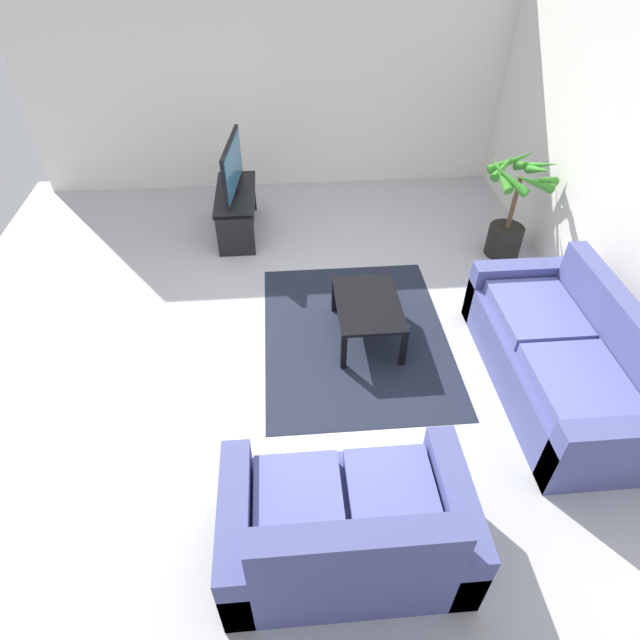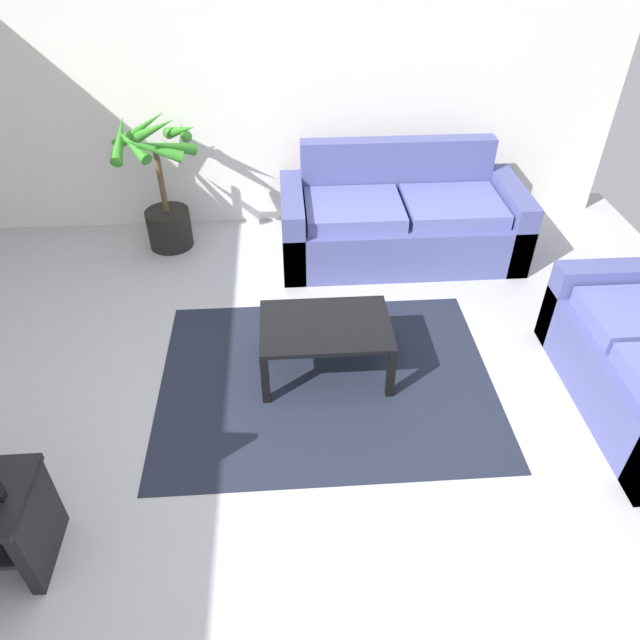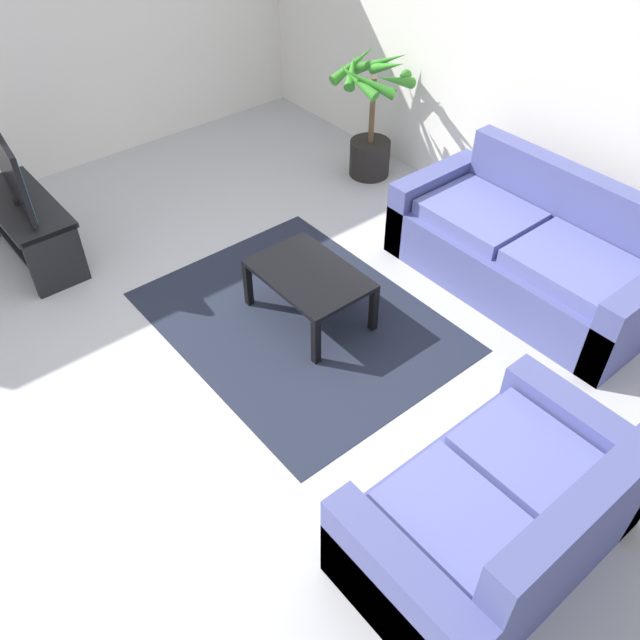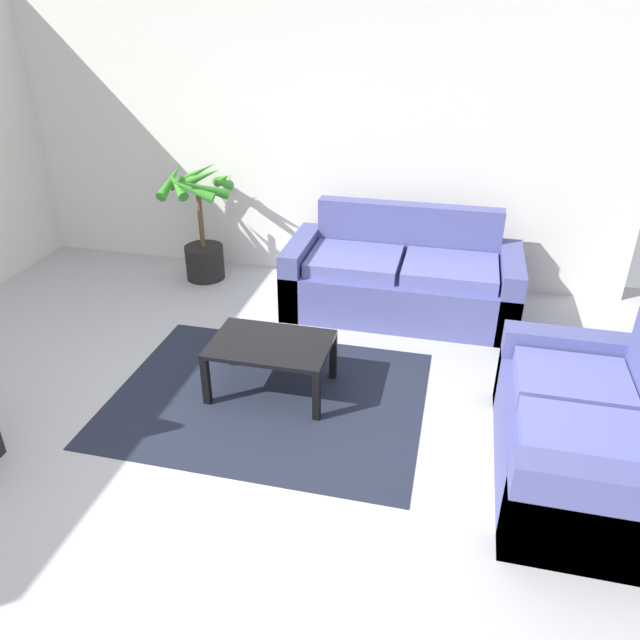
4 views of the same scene
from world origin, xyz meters
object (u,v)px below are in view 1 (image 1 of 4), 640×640
Objects in this scene: couch_loveseat at (346,529)px; tv_stand at (237,206)px; potted_palm at (512,212)px; tv at (232,166)px; coffee_table at (368,307)px; couch_main at (560,360)px.

couch_loveseat is 1.36× the size of tv_stand.
potted_palm is at bearing 76.24° from tv_stand.
tv is 1.18× the size of coffee_table.
potted_palm reaches higher than couch_loveseat.
potted_palm reaches higher than tv.
potted_palm reaches higher than couch_main.
tv is (-4.04, -0.81, 0.53)m from couch_loveseat.
couch_main is at bearing 124.04° from couch_loveseat.
coffee_table is at bearing -117.02° from couch_main.
couch_loveseat is at bearing -12.15° from coffee_table.
potted_palm reaches higher than tv_stand.
coffee_table is 0.74× the size of potted_palm.
tv is at bearing -147.80° from coffee_table.
coffee_table is (-2.05, 0.44, 0.05)m from couch_loveseat.
tv_stand is at bearing -147.74° from coffee_table.
coffee_table is at bearing 167.85° from couch_loveseat.
couch_main is 1.35× the size of couch_loveseat.
couch_loveseat is at bearing 11.38° from tv_stand.
tv_stand is 2.35m from coffee_table.
couch_loveseat is at bearing 11.34° from tv.
tv is at bearing -135.11° from couch_main.
tv reaches higher than couch_main.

